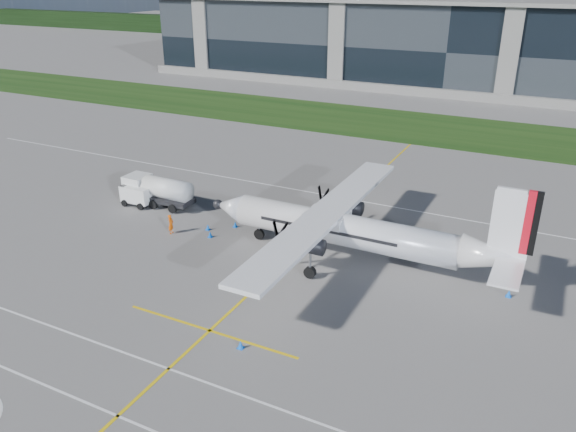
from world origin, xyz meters
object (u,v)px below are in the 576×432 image
at_px(safety_cone_nose_stbd, 235,224).
at_px(turboprop_aircraft, 355,214).
at_px(safety_cone_tail, 509,293).
at_px(ground_crew_person, 171,223).
at_px(safety_cone_portwing, 241,345).
at_px(safety_cone_nose_port, 210,234).
at_px(fuel_tanker_truck, 154,190).
at_px(baggage_tug, 138,195).
at_px(safety_cone_fwd, 208,227).

bearing_deg(safety_cone_nose_stbd, turboprop_aircraft, -5.80).
bearing_deg(safety_cone_tail, ground_crew_person, -175.48).
bearing_deg(safety_cone_portwing, safety_cone_nose_port, 130.49).
bearing_deg(safety_cone_nose_port, fuel_tanker_truck, 156.88).
relative_size(turboprop_aircraft, ground_crew_person, 13.33).
distance_m(baggage_tug, safety_cone_tail, 33.01).
relative_size(baggage_tug, safety_cone_nose_stbd, 6.24).
bearing_deg(baggage_tug, safety_cone_tail, -2.68).
height_order(safety_cone_fwd, safety_cone_nose_port, same).
height_order(fuel_tanker_truck, safety_cone_fwd, fuel_tanker_truck).
distance_m(turboprop_aircraft, safety_cone_nose_port, 12.50).
height_order(ground_crew_person, safety_cone_nose_port, ground_crew_person).
relative_size(safety_cone_fwd, safety_cone_nose_port, 1.00).
xyz_separation_m(fuel_tanker_truck, safety_cone_portwing, (18.58, -15.32, -1.11)).
relative_size(ground_crew_person, safety_cone_portwing, 3.79).
bearing_deg(safety_cone_portwing, ground_crew_person, 140.80).
bearing_deg(safety_cone_fwd, safety_cone_tail, 0.43).
xyz_separation_m(ground_crew_person, safety_cone_tail, (26.38, 2.09, -0.70)).
xyz_separation_m(baggage_tug, ground_crew_person, (6.58, -3.63, 0.01)).
distance_m(baggage_tug, safety_cone_portwing, 24.53).
distance_m(turboprop_aircraft, ground_crew_person, 15.65).
height_order(safety_cone_fwd, safety_cone_portwing, same).
bearing_deg(fuel_tanker_truck, safety_cone_nose_port, -23.12).
height_order(baggage_tug, safety_cone_fwd, baggage_tug).
distance_m(safety_cone_nose_port, safety_cone_portwing, 15.28).
bearing_deg(safety_cone_portwing, baggage_tug, 143.95).
xyz_separation_m(turboprop_aircraft, ground_crew_person, (-15.21, -2.31, -2.84)).
xyz_separation_m(safety_cone_tail, safety_cone_portwing, (-13.14, -12.89, 0.00)).
distance_m(fuel_tanker_truck, safety_cone_tail, 31.84).
bearing_deg(ground_crew_person, safety_cone_nose_port, -88.80).
height_order(baggage_tug, ground_crew_person, ground_crew_person).
distance_m(safety_cone_fwd, safety_cone_nose_port, 1.47).
bearing_deg(safety_cone_fwd, baggage_tug, 169.06).
relative_size(fuel_tanker_truck, safety_cone_nose_port, 14.55).
bearing_deg(safety_cone_nose_port, ground_crew_person, -166.23).
xyz_separation_m(ground_crew_person, safety_cone_portwing, (13.24, -10.80, -0.70)).
bearing_deg(ground_crew_person, safety_cone_fwd, -63.42).
bearing_deg(safety_cone_tail, safety_cone_portwing, -135.55).
xyz_separation_m(fuel_tanker_truck, ground_crew_person, (5.34, -4.51, -0.42)).
distance_m(fuel_tanker_truck, ground_crew_person, 7.00).
xyz_separation_m(ground_crew_person, safety_cone_nose_stbd, (4.11, 3.44, -0.70)).
distance_m(turboprop_aircraft, baggage_tug, 22.02).
distance_m(turboprop_aircraft, safety_cone_nose_stbd, 11.71).
bearing_deg(safety_cone_fwd, fuel_tanker_truck, 161.25).
bearing_deg(ground_crew_person, turboprop_aircraft, -93.92).
bearing_deg(safety_cone_portwing, fuel_tanker_truck, 140.51).
distance_m(safety_cone_fwd, safety_cone_nose_stbd, 2.34).
height_order(turboprop_aircraft, ground_crew_person, turboprop_aircraft).
height_order(turboprop_aircraft, safety_cone_portwing, turboprop_aircraft).
xyz_separation_m(fuel_tanker_truck, safety_cone_tail, (31.72, -2.43, -1.11)).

